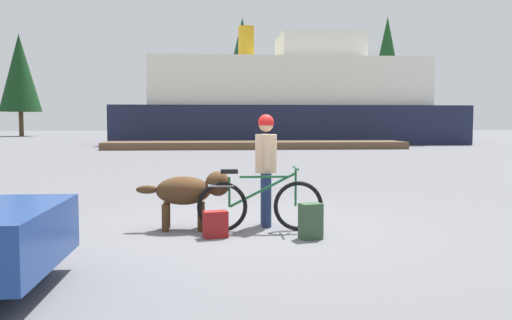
% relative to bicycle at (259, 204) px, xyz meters
% --- Properties ---
extents(ground_plane, '(160.00, 160.00, 0.00)m').
position_rel_bicycle_xyz_m(ground_plane, '(-0.18, 0.26, -0.38)').
color(ground_plane, slate).
extents(bicycle, '(1.79, 0.44, 0.91)m').
position_rel_bicycle_xyz_m(bicycle, '(0.00, 0.00, 0.00)').
color(bicycle, black).
rests_on(bicycle, ground_plane).
extents(person_cyclist, '(0.32, 0.53, 1.66)m').
position_rel_bicycle_xyz_m(person_cyclist, '(0.13, 0.39, 0.60)').
color(person_cyclist, navy).
rests_on(person_cyclist, ground_plane).
extents(dog, '(1.34, 0.48, 0.84)m').
position_rel_bicycle_xyz_m(dog, '(-0.98, 0.21, 0.17)').
color(dog, '#472D19').
rests_on(dog, ground_plane).
extents(backpack, '(0.32, 0.27, 0.47)m').
position_rel_bicycle_xyz_m(backpack, '(0.63, -0.53, -0.15)').
color(backpack, '#334C33').
rests_on(backpack, ground_plane).
extents(handbag_pannier, '(0.35, 0.25, 0.36)m').
position_rel_bicycle_xyz_m(handbag_pannier, '(-0.62, -0.36, -0.21)').
color(handbag_pannier, maroon).
rests_on(handbag_pannier, ground_plane).
extents(dock_pier, '(16.81, 2.97, 0.40)m').
position_rel_bicycle_xyz_m(dock_pier, '(1.73, 22.81, -0.18)').
color(dock_pier, brown).
rests_on(dock_pier, ground_plane).
extents(ferry_boat, '(23.28, 8.99, 8.17)m').
position_rel_bicycle_xyz_m(ferry_boat, '(4.61, 30.58, 2.44)').
color(ferry_boat, '#191E38').
rests_on(ferry_boat, ground_plane).
extents(sailboat_moored, '(7.91, 2.22, 8.75)m').
position_rel_bicycle_xyz_m(sailboat_moored, '(1.36, 33.72, 0.11)').
color(sailboat_moored, navy).
rests_on(sailboat_moored, ground_plane).
extents(pine_tree_far_left, '(4.17, 4.17, 10.42)m').
position_rel_bicycle_xyz_m(pine_tree_far_left, '(-20.33, 49.50, 6.07)').
color(pine_tree_far_left, '#4C331E').
rests_on(pine_tree_far_left, ground_plane).
extents(pine_tree_center, '(4.27, 4.27, 12.24)m').
position_rel_bicycle_xyz_m(pine_tree_center, '(2.42, 48.88, 7.42)').
color(pine_tree_center, '#4C331E').
rests_on(pine_tree_center, ground_plane).
extents(pine_tree_far_right, '(4.01, 4.01, 12.27)m').
position_rel_bicycle_xyz_m(pine_tree_far_right, '(17.28, 47.20, 6.97)').
color(pine_tree_far_right, '#4C331E').
rests_on(pine_tree_far_right, ground_plane).
extents(pine_tree_mid_back, '(4.26, 4.26, 9.52)m').
position_rel_bicycle_xyz_m(pine_tree_mid_back, '(10.36, 52.82, 5.72)').
color(pine_tree_mid_back, '#4C331E').
rests_on(pine_tree_mid_back, ground_plane).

